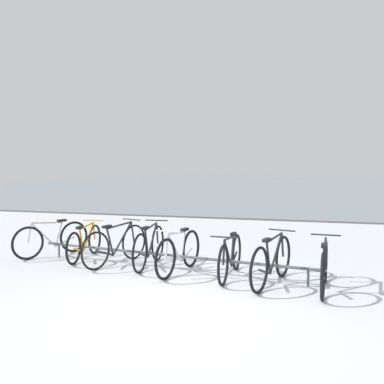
# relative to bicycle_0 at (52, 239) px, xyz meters

# --- Properties ---
(ground) EXTENTS (80.00, 132.00, 0.08)m
(ground) POSITION_rel_bicycle_0_xyz_m (3.56, 51.38, -0.40)
(ground) COLOR silver
(bike_rack) EXTENTS (5.60, 0.88, 0.31)m
(bike_rack) POSITION_rel_bicycle_0_xyz_m (2.75, -0.46, -0.09)
(bike_rack) COLOR #4C5156
(bike_rack) RESTS_ON ground
(bicycle_0) EXTENTS (0.82, 1.59, 0.81)m
(bicycle_0) POSITION_rel_bicycle_0_xyz_m (0.00, 0.00, 0.00)
(bicycle_0) COLOR black
(bicycle_0) RESTS_ON ground
(bicycle_1) EXTENTS (0.46, 1.68, 0.76)m
(bicycle_1) POSITION_rel_bicycle_0_xyz_m (0.84, -0.07, -0.02)
(bicycle_1) COLOR black
(bicycle_1) RESTS_ON ground
(bicycle_2) EXTENTS (0.62, 1.73, 0.84)m
(bicycle_2) POSITION_rel_bicycle_0_xyz_m (1.68, -0.33, 0.02)
(bicycle_2) COLOR black
(bicycle_2) RESTS_ON ground
(bicycle_3) EXTENTS (0.46, 1.72, 0.84)m
(bicycle_3) POSITION_rel_bicycle_0_xyz_m (2.37, -0.32, 0.02)
(bicycle_3) COLOR black
(bicycle_3) RESTS_ON ground
(bicycle_4) EXTENTS (0.46, 1.69, 0.82)m
(bicycle_4) POSITION_rel_bicycle_0_xyz_m (3.06, -0.61, 0.01)
(bicycle_4) COLOR black
(bicycle_4) RESTS_ON ground
(bicycle_5) EXTENTS (0.46, 1.72, 0.78)m
(bicycle_5) POSITION_rel_bicycle_0_xyz_m (3.99, -0.65, -0.01)
(bicycle_5) COLOR black
(bicycle_5) RESTS_ON ground
(bicycle_6) EXTENTS (0.60, 1.76, 0.83)m
(bicycle_6) POSITION_rel_bicycle_0_xyz_m (4.71, -0.88, 0.01)
(bicycle_6) COLOR black
(bicycle_6) RESTS_ON ground
(bicycle_7) EXTENTS (0.46, 1.66, 0.81)m
(bicycle_7) POSITION_rel_bicycle_0_xyz_m (5.50, -1.01, 0.00)
(bicycle_7) COLOR black
(bicycle_7) RESTS_ON ground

